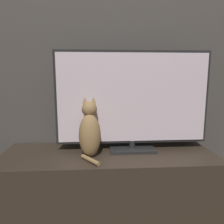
# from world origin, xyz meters

# --- Properties ---
(wall_back) EXTENTS (4.80, 0.05, 2.60)m
(wall_back) POSITION_xyz_m (0.00, 1.22, 1.30)
(wall_back) COLOR #47423D
(wall_back) RESTS_ON ground_plane
(tv_stand) EXTENTS (1.54, 0.55, 0.53)m
(tv_stand) POSITION_xyz_m (0.00, 0.91, 0.27)
(tv_stand) COLOR #33281E
(tv_stand) RESTS_ON ground_plane
(tv) EXTENTS (1.13, 0.20, 0.74)m
(tv) POSITION_xyz_m (0.18, 0.97, 0.91)
(tv) COLOR black
(tv) RESTS_ON tv_stand
(cat) EXTENTS (0.16, 0.26, 0.42)m
(cat) POSITION_xyz_m (-0.13, 0.85, 0.71)
(cat) COLOR #997547
(cat) RESTS_ON tv_stand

